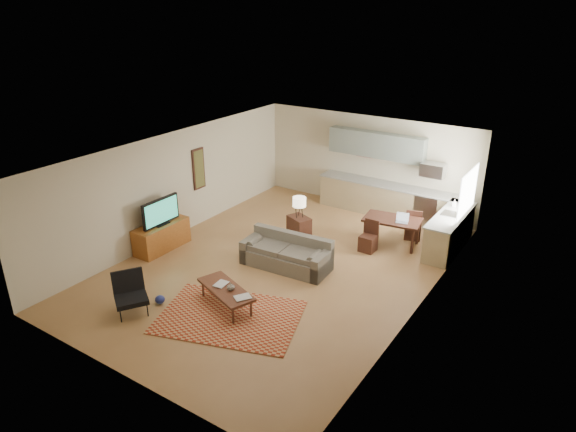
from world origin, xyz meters
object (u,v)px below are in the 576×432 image
Objects in this scene: tv_credenza at (162,236)px; console_table at (299,230)px; armchair at (131,295)px; sofa at (286,252)px; coffee_table at (226,297)px; dining_table at (391,232)px.

tv_credenza is 3.39m from console_table.
armchair is 0.56× the size of tv_credenza.
console_table is at bearing 20.08° from armchair.
armchair is at bearing -118.53° from sofa.
tv_credenza reaches higher than coffee_table.
console_table is (2.61, 2.16, 0.01)m from tv_credenza.
console_table is at bearing -157.87° from dining_table.
tv_credenza is (-1.58, 2.33, -0.07)m from armchair.
console_table is at bearing 39.63° from tv_credenza.
dining_table is (2.00, 1.14, 0.01)m from console_table.
dining_table reaches higher than tv_credenza.
tv_credenza is at bearing 67.20° from armchair.
sofa is 1.52× the size of coffee_table.
sofa is 1.36m from console_table.
armchair reaches higher than sofa.
console_table is (-0.37, 3.32, 0.13)m from coffee_table.
coffee_table is 1.02× the size of dining_table.
console_table is at bearing 117.07° from coffee_table.
coffee_table is 1.74× the size of armchair.
sofa is 3.12× the size of console_table.
armchair reaches higher than console_table.
dining_table reaches higher than console_table.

